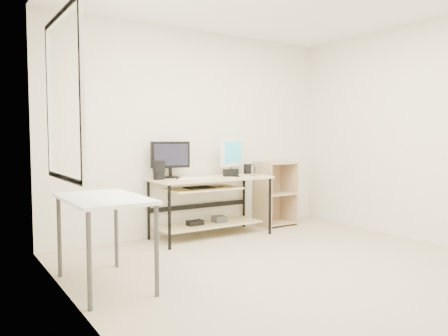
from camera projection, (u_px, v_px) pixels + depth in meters
room at (291, 129)px, 3.93m from camera, size 4.01×4.01×2.62m
desk at (209, 194)px, 5.40m from camera, size 1.50×0.65×0.75m
side_table at (104, 206)px, 3.60m from camera, size 0.60×1.00×0.75m
shelf_unit at (274, 193)px, 6.18m from camera, size 0.50×0.40×0.90m
black_monitor at (170, 157)px, 5.27m from camera, size 0.48×0.20×0.44m
white_imac at (232, 153)px, 5.77m from camera, size 0.45×0.19×0.49m
keyboard at (192, 178)px, 5.19m from camera, size 0.40×0.13×0.01m
mouse at (202, 176)px, 5.30m from camera, size 0.09×0.13×0.04m
center_speaker at (231, 173)px, 5.49m from camera, size 0.20×0.12×0.09m
speaker_left at (159, 170)px, 5.04m from camera, size 0.12×0.12×0.22m
speaker_right at (249, 169)px, 5.88m from camera, size 0.12×0.12×0.13m
audio_controller at (158, 174)px, 5.02m from camera, size 0.08×0.06×0.14m
volume_puck at (178, 178)px, 5.10m from camera, size 0.08×0.08×0.02m
smartphone at (236, 176)px, 5.43m from camera, size 0.06×0.10×0.01m
coaster at (254, 175)px, 5.58m from camera, size 0.10×0.10×0.01m
drinking_glass at (254, 170)px, 5.58m from camera, size 0.08×0.08×0.13m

